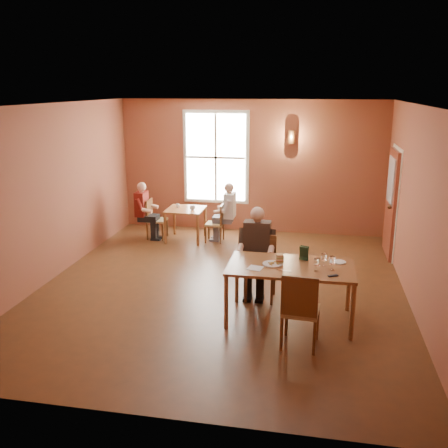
% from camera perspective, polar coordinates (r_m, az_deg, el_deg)
% --- Properties ---
extents(ground, '(6.00, 7.00, 0.01)m').
position_cam_1_polar(ground, '(8.49, -0.25, -7.20)').
color(ground, brown).
rests_on(ground, ground).
extents(wall_back, '(6.00, 0.04, 3.00)m').
position_cam_1_polar(wall_back, '(11.42, 3.08, 6.54)').
color(wall_back, brown).
rests_on(wall_back, ground).
extents(wall_front, '(6.00, 0.04, 3.00)m').
position_cam_1_polar(wall_front, '(4.78, -8.26, -6.47)').
color(wall_front, brown).
rests_on(wall_front, ground).
extents(wall_left, '(0.04, 7.00, 3.00)m').
position_cam_1_polar(wall_left, '(9.07, -19.24, 3.34)').
color(wall_left, brown).
rests_on(wall_left, ground).
extents(wall_right, '(0.04, 7.00, 3.00)m').
position_cam_1_polar(wall_right, '(8.03, 21.26, 1.66)').
color(wall_right, brown).
rests_on(wall_right, ground).
extents(ceiling, '(6.00, 7.00, 0.04)m').
position_cam_1_polar(ceiling, '(7.83, -0.28, 13.48)').
color(ceiling, white).
rests_on(ceiling, wall_back).
extents(window, '(1.36, 0.10, 1.96)m').
position_cam_1_polar(window, '(11.48, -0.94, 7.61)').
color(window, white).
rests_on(window, wall_back).
extents(door, '(0.12, 1.04, 2.10)m').
position_cam_1_polar(door, '(10.34, 18.50, 2.26)').
color(door, maroon).
rests_on(door, ground).
extents(wall_sconce, '(0.16, 0.16, 0.28)m').
position_cam_1_polar(wall_sconce, '(11.15, 7.71, 9.83)').
color(wall_sconce, brown).
rests_on(wall_sconce, wall_back).
extents(main_table, '(1.77, 1.00, 0.83)m').
position_cam_1_polar(main_table, '(7.28, 7.54, -7.80)').
color(main_table, brown).
rests_on(main_table, ground).
extents(chair_diner_main, '(0.44, 0.44, 1.01)m').
position_cam_1_polar(chair_diner_main, '(7.88, 4.20, -5.15)').
color(chair_diner_main, '#4A2718').
rests_on(chair_diner_main, ground).
extents(diner_main, '(0.56, 0.56, 1.39)m').
position_cam_1_polar(diner_main, '(7.79, 4.20, -3.91)').
color(diner_main, '#2F201B').
rests_on(diner_main, ground).
extents(chair_empty, '(0.50, 0.50, 1.03)m').
position_cam_1_polar(chair_empty, '(6.57, 8.77, -9.54)').
color(chair_empty, '#442C17').
rests_on(chair_empty, ground).
extents(plate_food, '(0.32, 0.32, 0.04)m').
position_cam_1_polar(plate_food, '(7.12, 5.58, -4.51)').
color(plate_food, white).
rests_on(plate_food, main_table).
extents(sandwich, '(0.12, 0.12, 0.12)m').
position_cam_1_polar(sandwich, '(7.15, 6.37, -4.08)').
color(sandwich, '#B8844D').
rests_on(sandwich, main_table).
extents(goblet_a, '(0.10, 0.10, 0.20)m').
position_cam_1_polar(goblet_a, '(7.16, 11.36, -3.96)').
color(goblet_a, white).
rests_on(goblet_a, main_table).
extents(goblet_b, '(0.11, 0.11, 0.21)m').
position_cam_1_polar(goblet_b, '(7.01, 12.26, -4.36)').
color(goblet_b, white).
rests_on(goblet_b, main_table).
extents(goblet_c, '(0.08, 0.08, 0.20)m').
position_cam_1_polar(goblet_c, '(6.93, 10.57, -4.53)').
color(goblet_c, white).
rests_on(goblet_c, main_table).
extents(menu_stand, '(0.14, 0.10, 0.21)m').
position_cam_1_polar(menu_stand, '(7.33, 9.13, -3.31)').
color(menu_stand, '#1C3721').
rests_on(menu_stand, main_table).
extents(knife, '(0.21, 0.05, 0.00)m').
position_cam_1_polar(knife, '(6.91, 6.81, -5.31)').
color(knife, silver).
rests_on(knife, main_table).
extents(napkin, '(0.24, 0.24, 0.01)m').
position_cam_1_polar(napkin, '(6.97, 3.58, -5.05)').
color(napkin, white).
rests_on(napkin, main_table).
extents(side_plate, '(0.25, 0.25, 0.01)m').
position_cam_1_polar(side_plate, '(7.36, 13.02, -4.25)').
color(side_plate, white).
rests_on(side_plate, main_table).
extents(sunglasses, '(0.14, 0.10, 0.02)m').
position_cam_1_polar(sunglasses, '(6.83, 12.36, -5.79)').
color(sunglasses, black).
rests_on(sunglasses, main_table).
extents(second_table, '(0.80, 0.80, 0.70)m').
position_cam_1_polar(second_table, '(10.95, -4.40, -0.04)').
color(second_table, brown).
rests_on(second_table, ground).
extents(chair_diner_white, '(0.37, 0.37, 0.83)m').
position_cam_1_polar(chair_diner_white, '(10.78, -1.07, 0.12)').
color(chair_diner_white, '#3F2313').
rests_on(chair_diner_white, ground).
extents(diner_white, '(0.50, 0.50, 1.24)m').
position_cam_1_polar(diner_white, '(10.73, -0.92, 1.17)').
color(diner_white, white).
rests_on(diner_white, ground).
extents(chair_diner_maroon, '(0.39, 0.39, 0.87)m').
position_cam_1_polar(chair_diner_maroon, '(11.11, -7.65, 0.56)').
color(chair_diner_maroon, brown).
rests_on(chair_diner_maroon, ground).
extents(diner_maroon, '(0.49, 0.49, 1.23)m').
position_cam_1_polar(diner_maroon, '(11.07, -7.83, 1.45)').
color(diner_maroon, maroon).
rests_on(diner_maroon, ground).
extents(cup_a, '(0.15, 0.15, 0.09)m').
position_cam_1_polar(cup_a, '(10.73, -3.63, 1.85)').
color(cup_a, silver).
rests_on(cup_a, second_table).
extents(cup_b, '(0.11, 0.11, 0.08)m').
position_cam_1_polar(cup_b, '(10.98, -5.32, 2.10)').
color(cup_b, white).
rests_on(cup_b, second_table).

